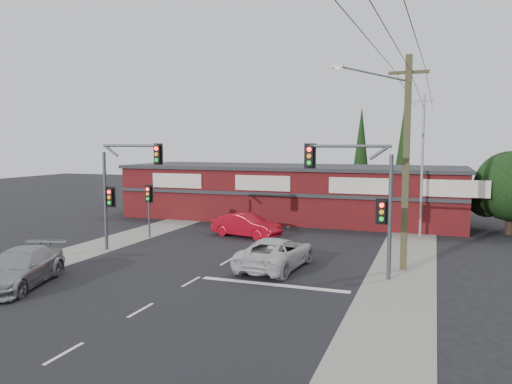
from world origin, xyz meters
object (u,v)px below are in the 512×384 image
(white_suv, at_px, (276,253))
(utility_pole, at_px, (403,156))
(red_sedan, at_px, (246,225))
(silver_suv, at_px, (19,268))
(shop_building, at_px, (291,192))

(white_suv, relative_size, utility_pole, 0.54)
(red_sedan, bearing_deg, utility_pole, -104.68)
(silver_suv, height_order, utility_pole, utility_pole)
(silver_suv, distance_m, shop_building, 22.97)
(utility_pole, bearing_deg, silver_suv, -150.90)
(red_sedan, xyz_separation_m, shop_building, (0.50, 8.68, 1.38))
(white_suv, bearing_deg, shop_building, -72.30)
(red_sedan, xyz_separation_m, utility_pole, (9.86, -5.32, 4.64))
(silver_suv, bearing_deg, shop_building, 59.60)
(white_suv, relative_size, shop_building, 0.20)
(white_suv, relative_size, red_sedan, 1.17)
(white_suv, distance_m, red_sedan, 8.22)
(red_sedan, bearing_deg, silver_suv, 173.50)
(white_suv, bearing_deg, silver_suv, 39.73)
(white_suv, xyz_separation_m, red_sedan, (-4.22, 7.06, 0.01))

